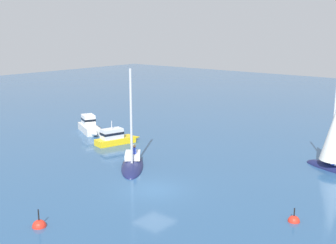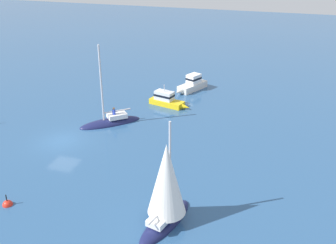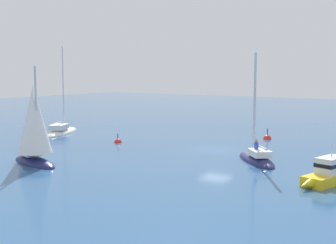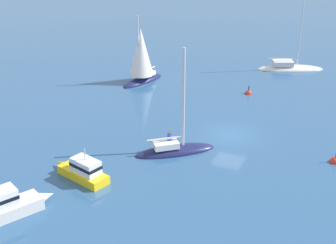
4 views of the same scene
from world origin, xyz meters
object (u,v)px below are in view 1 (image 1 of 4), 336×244
at_px(powerboat, 89,126).
at_px(yacht_2, 132,164).
at_px(channel_buoy, 39,227).
at_px(mooring_buoy, 294,221).
at_px(cabin_cruiser, 115,138).

relative_size(powerboat, yacht_2, 0.60).
bearing_deg(channel_buoy, yacht_2, 17.78).
distance_m(yacht_2, mooring_buoy, 14.90).
relative_size(cabin_cruiser, mooring_buoy, 4.10).
bearing_deg(channel_buoy, mooring_buoy, -47.53).
bearing_deg(yacht_2, mooring_buoy, 43.19).
bearing_deg(yacht_2, cabin_cruiser, -163.99).
bearing_deg(mooring_buoy, powerboat, 75.66).
bearing_deg(channel_buoy, cabin_cruiser, 33.00).
relative_size(cabin_cruiser, yacht_2, 0.57).
height_order(cabin_cruiser, yacht_2, yacht_2).
distance_m(powerboat, cabin_cruiser, 5.93).
relative_size(powerboat, cabin_cruiser, 1.05).
height_order(yacht_2, mooring_buoy, yacht_2).
height_order(cabin_cruiser, channel_buoy, cabin_cruiser).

